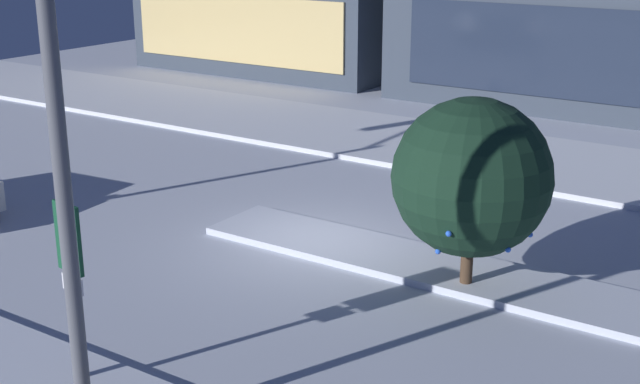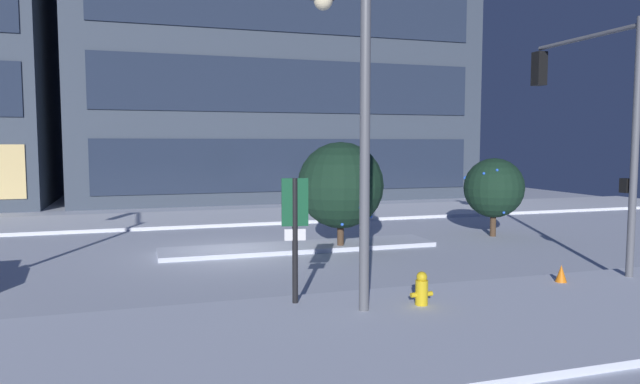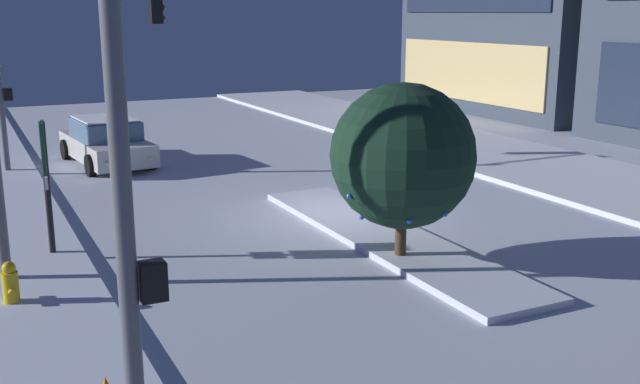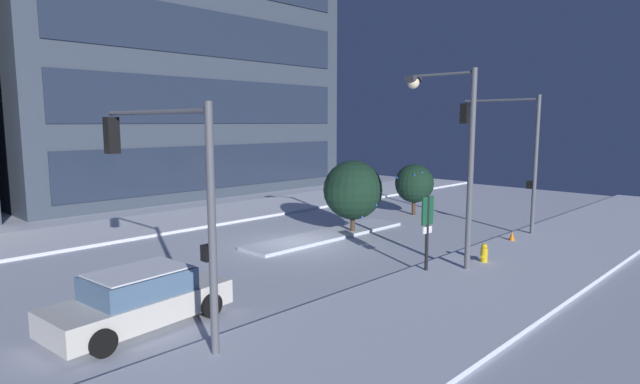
# 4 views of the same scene
# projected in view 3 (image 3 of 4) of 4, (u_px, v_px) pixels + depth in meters

# --- Properties ---
(ground) EXTENTS (52.00, 52.00, 0.00)m
(ground) POSITION_uv_depth(u_px,v_px,m) (333.00, 217.00, 17.71)
(ground) COLOR silver
(curb_strip_far) EXTENTS (52.00, 5.20, 0.14)m
(curb_strip_far) POSITION_uv_depth(u_px,v_px,m) (593.00, 180.00, 21.31)
(curb_strip_far) COLOR silver
(curb_strip_far) RESTS_ON ground
(median_strip) EXTENTS (9.00, 1.80, 0.14)m
(median_strip) POSITION_uv_depth(u_px,v_px,m) (387.00, 238.00, 15.84)
(median_strip) COLOR silver
(median_strip) RESTS_ON ground
(car_near) EXTENTS (4.90, 2.44, 1.49)m
(car_near) POSITION_uv_depth(u_px,v_px,m) (106.00, 142.00, 23.71)
(car_near) COLOR silver
(car_near) RESTS_ON ground
(traffic_light_corner_near_left) EXTENTS (0.32, 5.13, 5.70)m
(traffic_light_corner_near_left) POSITION_uv_depth(u_px,v_px,m) (68.00, 39.00, 22.29)
(traffic_light_corner_near_left) COLOR #565960
(traffic_light_corner_near_left) RESTS_ON ground
(traffic_light_corner_near_right) EXTENTS (0.32, 4.02, 6.49)m
(traffic_light_corner_near_right) POSITION_uv_depth(u_px,v_px,m) (276.00, 52.00, 6.75)
(traffic_light_corner_near_right) COLOR #565960
(traffic_light_corner_near_right) RESTS_ON ground
(street_lamp_arched) EXTENTS (0.56, 2.69, 7.08)m
(street_lamp_arched) POSITION_uv_depth(u_px,v_px,m) (28.00, 19.00, 12.55)
(street_lamp_arched) COLOR #565960
(street_lamp_arched) RESTS_ON ground
(fire_hydrant) EXTENTS (0.48, 0.26, 0.84)m
(fire_hydrant) POSITION_uv_depth(u_px,v_px,m) (11.00, 287.00, 12.09)
(fire_hydrant) COLOR gold
(fire_hydrant) RESTS_ON ground
(parking_info_sign) EXTENTS (0.55, 0.14, 2.74)m
(parking_info_sign) POSITION_uv_depth(u_px,v_px,m) (46.00, 172.00, 14.30)
(parking_info_sign) COLOR black
(parking_info_sign) RESTS_ON ground
(decorated_tree_median) EXTENTS (2.79, 2.79, 3.50)m
(decorated_tree_median) POSITION_uv_depth(u_px,v_px,m) (403.00, 156.00, 14.08)
(decorated_tree_median) COLOR #473323
(decorated_tree_median) RESTS_ON ground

